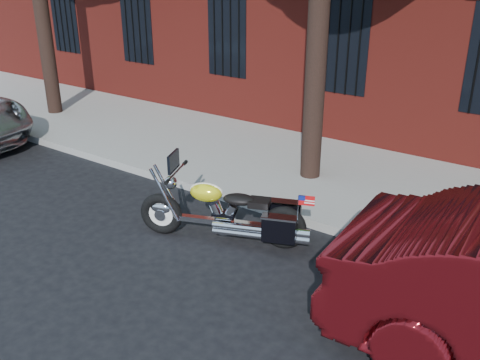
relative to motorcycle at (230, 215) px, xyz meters
The scene contains 4 objects.
ground 0.79m from the motorcycle, 158.01° to the right, with size 120.00×120.00×0.00m, color black.
curb 1.34m from the motorcycle, 117.92° to the left, with size 40.00×0.16×0.15m, color gray.
sidewalk 3.10m from the motorcycle, 101.29° to the left, with size 40.00×3.60×0.15m, color gray.
motorcycle is the anchor object (origin of this frame).
Camera 1 is at (4.75, -5.35, 3.95)m, focal length 40.00 mm.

